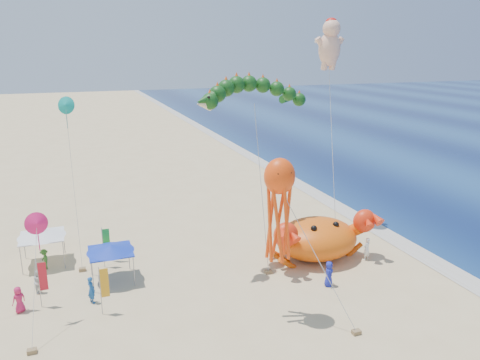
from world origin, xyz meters
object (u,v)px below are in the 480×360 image
(octopus_kite, at_px, (279,202))
(canopy_white, at_px, (42,234))
(canopy_blue, at_px, (110,249))
(crab_inflatable, at_px, (317,237))
(cherub_kite, at_px, (330,43))
(dragon_kite, at_px, (252,97))

(octopus_kite, height_order, canopy_white, octopus_kite)
(canopy_blue, bearing_deg, crab_inflatable, -6.08)
(canopy_blue, distance_m, canopy_white, 6.52)
(crab_inflatable, bearing_deg, cherub_kite, 57.79)
(canopy_blue, xyz_separation_m, canopy_white, (-4.64, 4.58, 0.00))
(crab_inflatable, xyz_separation_m, canopy_white, (-20.14, 6.23, 0.73))
(dragon_kite, relative_size, cherub_kite, 0.74)
(dragon_kite, xyz_separation_m, canopy_white, (-15.55, 3.80, -10.06))
(canopy_blue, bearing_deg, dragon_kite, 4.06)
(dragon_kite, xyz_separation_m, cherub_kite, (9.04, 4.63, 3.87))
(crab_inflatable, height_order, dragon_kite, dragon_kite)
(cherub_kite, bearing_deg, dragon_kite, -152.89)
(cherub_kite, relative_size, canopy_blue, 5.66)
(crab_inflatable, distance_m, dragon_kite, 11.97)
(canopy_blue, bearing_deg, octopus_kite, -41.50)
(octopus_kite, bearing_deg, dragon_kite, 78.64)
(crab_inflatable, bearing_deg, canopy_white, 162.82)
(cherub_kite, height_order, octopus_kite, cherub_kite)
(dragon_kite, distance_m, canopy_blue, 14.86)
(cherub_kite, distance_m, canopy_white, 28.27)
(dragon_kite, distance_m, cherub_kite, 10.86)
(crab_inflatable, relative_size, cherub_kite, 0.48)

